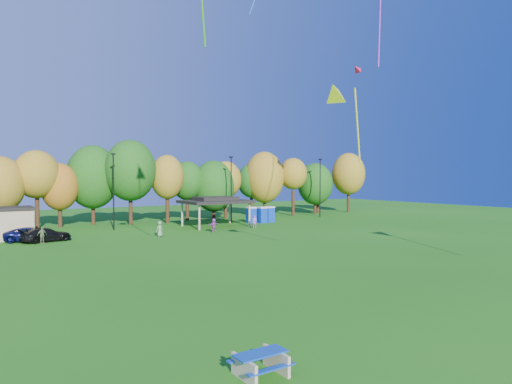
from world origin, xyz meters
TOP-DOWN VIEW (x-y plane):
  - ground at (0.00, 0.00)m, footprint 160.00×160.00m
  - tree_line at (-1.03, 45.51)m, footprint 93.57×10.55m
  - lamp_posts at (2.00, 40.00)m, footprint 64.50×0.25m
  - pavilion at (14.00, 37.00)m, footprint 8.20×6.20m
  - porta_potties at (21.47, 37.84)m, footprint 3.75×1.89m
  - picnic_table at (-5.16, -2.25)m, footprint 1.75×1.45m
  - car_c at (-7.37, 35.08)m, footprint 5.31×3.20m
  - car_d at (-6.24, 33.94)m, footprint 5.00×2.94m
  - far_person_1 at (4.37, 31.35)m, footprint 0.94×0.77m
  - far_person_2 at (10.97, 31.73)m, footprint 1.51×0.58m
  - far_person_3 at (-6.77, 32.70)m, footprint 1.04×0.74m
  - far_person_4 at (17.10, 32.66)m, footprint 0.66×0.54m
  - kite_6 at (7.64, 8.18)m, footprint 3.30×2.50m
  - kite_7 at (28.22, 26.61)m, footprint 1.43×1.09m

SIDE VIEW (x-z plane):
  - ground at x=0.00m, z-range 0.00..0.00m
  - picnic_table at x=-5.16m, z-range 0.06..0.81m
  - car_d at x=-6.24m, z-range 0.00..1.36m
  - car_c at x=-7.37m, z-range 0.00..1.38m
  - far_person_4 at x=17.10m, z-range 0.00..1.57m
  - far_person_2 at x=10.97m, z-range 0.00..1.59m
  - far_person_3 at x=-6.77m, z-range 0.00..1.64m
  - far_person_1 at x=4.37m, z-range 0.00..1.66m
  - porta_potties at x=21.47m, z-range 0.01..2.19m
  - pavilion at x=14.00m, z-range 1.34..5.11m
  - lamp_posts at x=2.00m, z-range 0.36..9.45m
  - tree_line at x=-1.03m, z-range 0.34..11.49m
  - kite_6 at x=7.64m, z-range 9.09..14.73m
  - kite_7 at x=28.22m, z-range 18.96..20.39m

